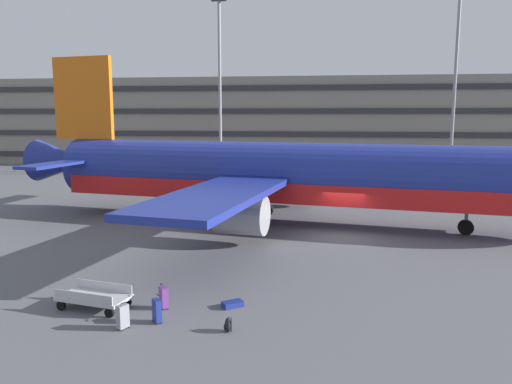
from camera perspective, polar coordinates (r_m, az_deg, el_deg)
The scene contains 11 objects.
ground_plane at distance 30.18m, azimuth 9.88°, elevation -4.96°, with size 600.00×600.00×0.00m, color #5B5B60.
terminal_structure at distance 77.63m, azimuth 8.78°, elevation 7.96°, with size 170.40×22.10×12.10m.
airliner at distance 32.99m, azimuth 1.83°, elevation 1.94°, with size 37.12×30.01×11.26m.
light_mast_left at distance 61.22m, azimuth -4.16°, elevation 13.51°, with size 1.80×0.50×20.89m.
light_mast_center_left at distance 61.67m, azimuth 21.89°, elevation 13.54°, with size 1.80×0.50×22.27m.
suitcase_teal at distance 19.19m, azimuth -2.69°, elevation -12.66°, with size 0.87×0.80×0.21m.
suitcase_large at distance 19.21m, azimuth -10.50°, elevation -11.73°, with size 0.43×0.45×0.96m.
suitcase_purple at distance 17.81m, azimuth -14.98°, elevation -13.55°, with size 0.39×0.46×0.95m.
suitcase_upright at distance 18.04m, azimuth -11.24°, elevation -13.13°, with size 0.41×0.42×1.00m.
backpack_navy at distance 17.14m, azimuth -3.24°, elevation -14.92°, with size 0.31×0.41×0.54m.
baggage_cart at distance 19.86m, azimuth -18.01°, elevation -11.36°, with size 3.37×1.77×0.82m.
Camera 1 is at (-1.18, -29.30, 7.15)m, focal length 35.04 mm.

